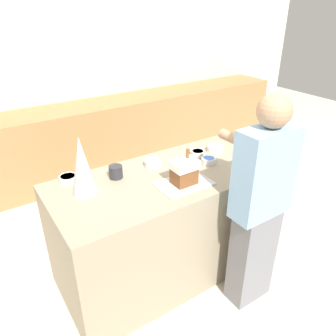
# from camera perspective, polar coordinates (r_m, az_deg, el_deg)

# --- Properties ---
(ground_plane) EXTENTS (12.00, 12.00, 0.00)m
(ground_plane) POSITION_cam_1_polar(r_m,az_deg,el_deg) (2.95, -0.36, -16.75)
(ground_plane) COLOR beige
(wall_back) EXTENTS (8.00, 0.05, 2.60)m
(wall_back) POSITION_cam_1_polar(r_m,az_deg,el_deg) (4.29, -18.15, 16.00)
(wall_back) COLOR beige
(wall_back) RESTS_ON ground_plane
(back_cabinet_block) EXTENTS (6.00, 0.60, 0.92)m
(back_cabinet_block) POSITION_cam_1_polar(r_m,az_deg,el_deg) (4.23, -15.20, 4.21)
(back_cabinet_block) COLOR #9E7547
(back_cabinet_block) RESTS_ON ground_plane
(kitchen_island) EXTENTS (1.70, 0.80, 0.89)m
(kitchen_island) POSITION_cam_1_polar(r_m,az_deg,el_deg) (2.66, -0.39, -9.84)
(kitchen_island) COLOR gray
(kitchen_island) RESTS_ON ground_plane
(baking_tray) EXTENTS (0.38, 0.26, 0.01)m
(baking_tray) POSITION_cam_1_polar(r_m,az_deg,el_deg) (2.31, 2.76, -2.70)
(baking_tray) COLOR silver
(baking_tray) RESTS_ON kitchen_island
(gingerbread_house) EXTENTS (0.18, 0.14, 0.24)m
(gingerbread_house) POSITION_cam_1_polar(r_m,az_deg,el_deg) (2.27, 2.82, -0.55)
(gingerbread_house) COLOR brown
(gingerbread_house) RESTS_ON baking_tray
(decorative_tree) EXTENTS (0.17, 0.17, 0.40)m
(decorative_tree) POSITION_cam_1_polar(r_m,az_deg,el_deg) (2.19, -14.74, 0.37)
(decorative_tree) COLOR silver
(decorative_tree) RESTS_ON kitchen_island
(candy_bowl_beside_tree) EXTENTS (0.12, 0.12, 0.04)m
(candy_bowl_beside_tree) POSITION_cam_1_polar(r_m,az_deg,el_deg) (2.73, 5.21, 2.64)
(candy_bowl_beside_tree) COLOR silver
(candy_bowl_beside_tree) RESTS_ON kitchen_island
(candy_bowl_near_tray_right) EXTENTS (0.14, 0.14, 0.05)m
(candy_bowl_near_tray_right) POSITION_cam_1_polar(r_m,az_deg,el_deg) (2.83, 8.24, 3.42)
(candy_bowl_near_tray_right) COLOR white
(candy_bowl_near_tray_right) RESTS_ON kitchen_island
(candy_bowl_center_rear) EXTENTS (0.13, 0.13, 0.05)m
(candy_bowl_center_rear) POSITION_cam_1_polar(r_m,az_deg,el_deg) (2.44, -17.01, -1.75)
(candy_bowl_center_rear) COLOR white
(candy_bowl_center_rear) RESTS_ON kitchen_island
(candy_bowl_far_left) EXTENTS (0.14, 0.14, 0.04)m
(candy_bowl_far_left) POSITION_cam_1_polar(r_m,az_deg,el_deg) (2.57, 2.98, 1.07)
(candy_bowl_far_left) COLOR white
(candy_bowl_far_left) RESTS_ON kitchen_island
(candy_bowl_front_corner) EXTENTS (0.11, 0.11, 0.05)m
(candy_bowl_front_corner) POSITION_cam_1_polar(r_m,az_deg,el_deg) (2.61, 7.07, 1.33)
(candy_bowl_front_corner) COLOR silver
(candy_bowl_front_corner) RESTS_ON kitchen_island
(candy_bowl_near_tray_left) EXTENTS (0.13, 0.13, 0.05)m
(candy_bowl_near_tray_left) POSITION_cam_1_polar(r_m,az_deg,el_deg) (2.56, -2.67, 0.98)
(candy_bowl_near_tray_left) COLOR silver
(candy_bowl_near_tray_left) RESTS_ON kitchen_island
(mug) EXTENTS (0.10, 0.10, 0.09)m
(mug) POSITION_cam_1_polar(r_m,az_deg,el_deg) (2.40, -9.08, -0.67)
(mug) COLOR #2D2D33
(mug) RESTS_ON kitchen_island
(person) EXTENTS (0.42, 0.52, 1.58)m
(person) POSITION_cam_1_polar(r_m,az_deg,el_deg) (2.30, 15.59, -6.40)
(person) COLOR slate
(person) RESTS_ON ground_plane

